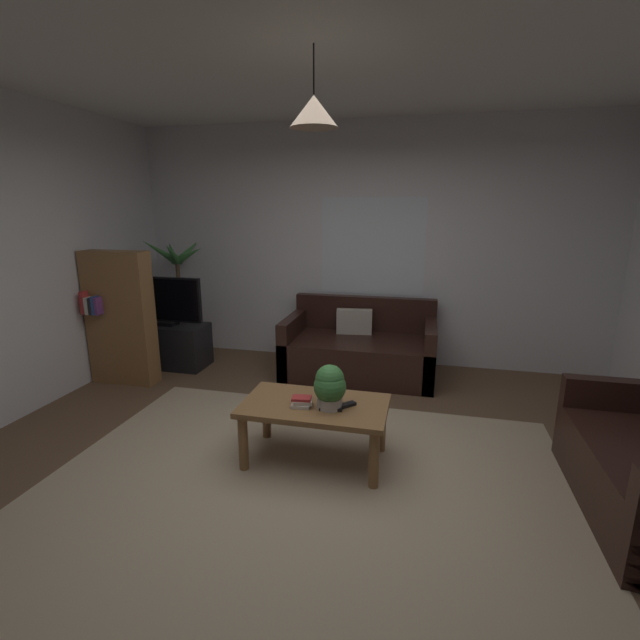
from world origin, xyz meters
TOP-DOWN VIEW (x-y plane):
  - floor at (0.00, 0.00)m, footprint 5.47×5.09m
  - rug at (0.00, -0.20)m, footprint 3.55×2.80m
  - wall_back at (0.00, 2.58)m, footprint 5.59×0.06m
  - ceiling at (0.00, 0.00)m, footprint 5.47×5.09m
  - window_pane at (0.09, 2.54)m, footprint 1.20×0.01m
  - couch_under_window at (0.04, 2.04)m, footprint 1.63×0.90m
  - coffee_table at (-0.01, 0.20)m, footprint 1.05×0.60m
  - book_on_table_0 at (-0.10, 0.13)m, footprint 0.14×0.13m
  - book_on_table_1 at (-0.08, 0.13)m, footprint 0.15×0.14m
  - book_on_table_2 at (-0.09, 0.13)m, footprint 0.15×0.11m
  - remote_on_table_0 at (0.21, 0.19)m, footprint 0.15×0.15m
  - remote_on_table_1 at (0.12, 0.11)m, footprint 0.17×0.07m
  - potted_plant_on_table at (0.11, 0.15)m, footprint 0.23×0.23m
  - tv_stand at (-2.18, 1.80)m, footprint 0.90×0.44m
  - tv at (-2.18, 1.78)m, footprint 0.91×0.16m
  - potted_palm_corner at (-2.27, 2.25)m, footprint 0.74×0.70m
  - bookshelf_corner at (-2.37, 1.23)m, footprint 0.70×0.31m
  - pendant_lamp at (-0.01, 0.20)m, footprint 0.30×0.30m

SIDE VIEW (x-z plane):
  - floor at x=0.00m, z-range -0.02..0.00m
  - rug at x=0.00m, z-range 0.00..0.01m
  - tv_stand at x=-2.18m, z-range 0.00..0.50m
  - couch_under_window at x=0.04m, z-range -0.14..0.68m
  - coffee_table at x=-0.01m, z-range 0.15..0.60m
  - remote_on_table_0 at x=0.21m, z-range 0.45..0.48m
  - remote_on_table_1 at x=0.12m, z-range 0.45..0.48m
  - book_on_table_0 at x=-0.10m, z-range 0.45..0.48m
  - book_on_table_1 at x=-0.08m, z-range 0.48..0.51m
  - book_on_table_2 at x=-0.09m, z-range 0.51..0.53m
  - potted_palm_corner at x=-2.27m, z-range -0.14..1.36m
  - potted_plant_on_table at x=0.11m, z-range 0.46..0.78m
  - bookshelf_corner at x=-2.37m, z-range 0.00..1.40m
  - tv at x=-2.18m, z-range 0.51..1.07m
  - window_pane at x=0.09m, z-range 0.82..1.94m
  - wall_back at x=0.00m, z-range 0.00..2.78m
  - pendant_lamp at x=-0.01m, z-range 2.17..2.64m
  - ceiling at x=0.00m, z-range 2.78..2.80m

